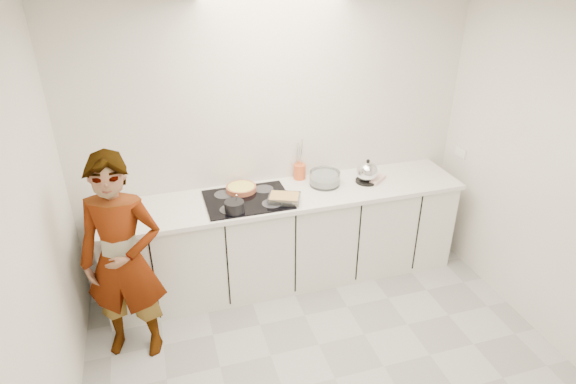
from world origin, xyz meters
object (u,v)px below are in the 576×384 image
object	(u,v)px
saucepan	(234,207)
kettle	(367,173)
tart_dish	(241,188)
mixing_bowl	(325,179)
utensil_crock	(300,172)
cook	(123,261)
hob	(248,200)
baking_dish	(284,198)

from	to	relation	value
saucepan	kettle	xyz separation A→B (m)	(1.28, 0.21, 0.04)
tart_dish	mixing_bowl	world-z (taller)	mixing_bowl
utensil_crock	cook	bearing A→B (deg)	-153.94
hob	mixing_bowl	xyz separation A→B (m)	(0.74, 0.09, 0.05)
hob	kettle	xyz separation A→B (m)	(1.13, 0.03, 0.09)
tart_dish	saucepan	world-z (taller)	saucepan
hob	saucepan	size ratio (longest dim) A/B	3.83
saucepan	mixing_bowl	world-z (taller)	saucepan
hob	tart_dish	distance (m)	0.17
tart_dish	hob	bearing A→B (deg)	-83.39
hob	kettle	world-z (taller)	kettle
hob	kettle	bearing A→B (deg)	1.55
hob	mixing_bowl	distance (m)	0.75
hob	saucepan	distance (m)	0.24
baking_dish	cook	distance (m)	1.39
saucepan	mixing_bowl	size ratio (longest dim) A/B	0.55
saucepan	cook	size ratio (longest dim) A/B	0.11
saucepan	cook	xyz separation A→B (m)	(-0.89, -0.32, -0.14)
baking_dish	cook	bearing A→B (deg)	-164.33
tart_dish	utensil_crock	size ratio (longest dim) A/B	2.24
saucepan	hob	bearing A→B (deg)	50.70
saucepan	kettle	world-z (taller)	kettle
hob	baking_dish	size ratio (longest dim) A/B	2.23
baking_dish	kettle	bearing A→B (deg)	10.55
saucepan	utensil_crock	size ratio (longest dim) A/B	1.33
utensil_crock	cook	distance (m)	1.78
hob	utensil_crock	xyz separation A→B (m)	(0.56, 0.28, 0.06)
hob	tart_dish	bearing A→B (deg)	96.61
kettle	tart_dish	bearing A→B (deg)	173.14
hob	saucepan	world-z (taller)	saucepan
kettle	cook	distance (m)	2.24
mixing_bowl	cook	world-z (taller)	cook
baking_dish	hob	bearing A→B (deg)	156.86
mixing_bowl	utensil_crock	world-z (taller)	utensil_crock
baking_dish	kettle	world-z (taller)	kettle
baking_dish	utensil_crock	bearing A→B (deg)	56.68
baking_dish	kettle	size ratio (longest dim) A/B	1.22
saucepan	baking_dish	distance (m)	0.44
hob	utensil_crock	distance (m)	0.63
mixing_bowl	utensil_crock	xyz separation A→B (m)	(-0.18, 0.19, 0.01)
tart_dish	cook	bearing A→B (deg)	-146.73
kettle	utensil_crock	world-z (taller)	kettle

